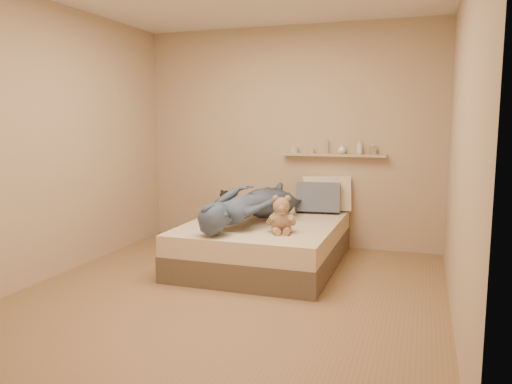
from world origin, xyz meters
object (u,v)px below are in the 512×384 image
(person, at_px, (253,203))
(wall_shelf, at_px, (334,155))
(game_console, at_px, (230,213))
(dark_plush, at_px, (225,202))
(pillow_grey, at_px, (318,198))
(bed, at_px, (265,243))
(teddy_bear, at_px, (281,217))
(pillow_cream, at_px, (326,194))

(person, relative_size, wall_shelf, 1.41)
(game_console, xyz_separation_m, wall_shelf, (0.72, 1.44, 0.48))
(dark_plush, bearing_deg, pillow_grey, 13.14)
(game_console, bearing_deg, person, 80.03)
(pillow_grey, distance_m, wall_shelf, 0.54)
(dark_plush, height_order, person, person)
(bed, xyz_separation_m, teddy_bear, (0.30, -0.44, 0.37))
(game_console, xyz_separation_m, dark_plush, (-0.46, 0.98, -0.06))
(game_console, distance_m, person, 0.45)
(teddy_bear, xyz_separation_m, dark_plush, (-0.93, 0.88, -0.04))
(pillow_cream, relative_size, wall_shelf, 0.46)
(game_console, height_order, pillow_grey, pillow_grey)
(pillow_grey, height_order, person, person)
(bed, distance_m, dark_plush, 0.84)
(teddy_bear, relative_size, person, 0.21)
(pillow_cream, relative_size, pillow_grey, 1.10)
(game_console, height_order, person, person)
(pillow_grey, bearing_deg, pillow_cream, 64.52)
(teddy_bear, height_order, wall_shelf, wall_shelf)
(game_console, distance_m, wall_shelf, 1.68)
(pillow_cream, bearing_deg, person, -122.20)
(bed, distance_m, game_console, 0.69)
(bed, bearing_deg, dark_plush, 144.68)
(pillow_grey, bearing_deg, bed, -121.29)
(teddy_bear, bearing_deg, pillow_grey, 84.16)
(bed, bearing_deg, teddy_bear, -55.30)
(teddy_bear, distance_m, pillow_cream, 1.28)
(person, bearing_deg, pillow_cream, -109.61)
(teddy_bear, distance_m, wall_shelf, 1.46)
(wall_shelf, bearing_deg, teddy_bear, -100.35)
(pillow_grey, bearing_deg, person, -123.31)
(pillow_cream, bearing_deg, dark_plush, -160.96)
(bed, relative_size, pillow_cream, 3.45)
(game_console, bearing_deg, pillow_grey, 64.15)
(game_console, bearing_deg, teddy_bear, 11.09)
(dark_plush, distance_m, pillow_cream, 1.18)
(bed, height_order, pillow_cream, pillow_cream)
(dark_plush, bearing_deg, teddy_bear, -43.48)
(pillow_cream, bearing_deg, game_console, -115.82)
(bed, distance_m, teddy_bear, 0.65)
(pillow_cream, bearing_deg, bed, -120.36)
(pillow_grey, bearing_deg, wall_shelf, 59.19)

